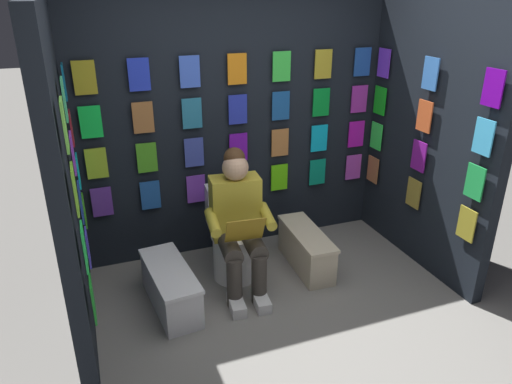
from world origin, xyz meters
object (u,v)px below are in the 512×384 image
object	(u,v)px
person_reading	(239,222)
comic_longbox_far	(171,287)
toilet	(233,239)
comic_longbox_near	(306,249)

from	to	relation	value
person_reading	comic_longbox_far	world-z (taller)	person_reading
comic_longbox_far	toilet	bearing A→B (deg)	-158.86
toilet	comic_longbox_far	bearing A→B (deg)	32.04
toilet	comic_longbox_near	xyz separation A→B (m)	(-0.64, 0.14, -0.15)
toilet	comic_longbox_near	bearing A→B (deg)	172.80
toilet	person_reading	xyz separation A→B (m)	(0.02, 0.23, 0.27)
person_reading	comic_longbox_far	xyz separation A→B (m)	(0.60, 0.08, -0.43)
person_reading	comic_longbox_far	bearing A→B (deg)	13.38
comic_longbox_near	comic_longbox_far	bearing A→B (deg)	10.04
toilet	comic_longbox_far	distance (m)	0.71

